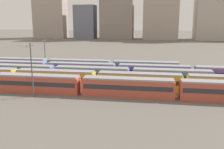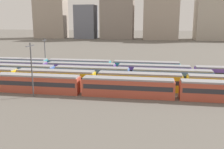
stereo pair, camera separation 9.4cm
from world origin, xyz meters
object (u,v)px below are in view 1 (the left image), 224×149
object	(u,v)px
train_track_2	(92,74)
catenary_pole_0	(32,67)
train_track_1	(97,80)
train_track_3	(193,73)
train_track_4	(79,66)
catenary_pole_1	(45,52)
train_track_0	(128,87)

from	to	relation	value
train_track_2	catenary_pole_0	xyz separation A→B (m)	(-8.52, -13.57, 3.96)
train_track_1	catenary_pole_0	distance (m)	14.27
train_track_1	train_track_3	world-z (taller)	same
train_track_2	train_track_4	world-z (taller)	same
train_track_3	catenary_pole_1	xyz separation A→B (m)	(-41.90, 8.17, 3.35)
train_track_2	train_track_1	bearing A→B (deg)	-65.75
train_track_2	train_track_4	bearing A→B (deg)	121.08
train_track_0	catenary_pole_1	size ratio (longest dim) A/B	9.93
catenary_pole_0	catenary_pole_1	world-z (taller)	catenary_pole_0
train_track_3	train_track_2	bearing A→B (deg)	-167.89
train_track_3	train_track_4	world-z (taller)	same
train_track_1	train_track_4	bearing A→B (deg)	118.90
train_track_1	catenary_pole_1	distance (m)	27.51
train_track_2	catenary_pole_0	distance (m)	16.50
train_track_0	catenary_pole_1	world-z (taller)	catenary_pole_1
train_track_1	train_track_3	xyz separation A→B (m)	(21.88, 10.40, 0.00)
catenary_pole_1	train_track_4	bearing A→B (deg)	-14.59
train_track_1	train_track_2	bearing A→B (deg)	114.25
train_track_4	catenary_pole_1	bearing A→B (deg)	165.41
train_track_2	catenary_pole_0	size ratio (longest dim) A/B	5.26
train_track_0	train_track_2	distance (m)	14.29
train_track_1	catenary_pole_1	xyz separation A→B (m)	(-20.02, 18.57, 3.35)
train_track_1	train_track_4	world-z (taller)	same
train_track_0	catenary_pole_1	xyz separation A→B (m)	(-27.48, 23.77, 3.35)
train_track_0	train_track_1	size ratio (longest dim) A/B	1.25
train_track_3	train_track_4	bearing A→B (deg)	170.32
train_track_0	train_track_2	bearing A→B (deg)	133.32
train_track_0	train_track_3	xyz separation A→B (m)	(14.42, 15.60, 0.00)
train_track_4	catenary_pole_0	distance (m)	24.39
catenary_pole_0	catenary_pole_1	size ratio (longest dim) A/B	1.13
catenary_pole_0	catenary_pole_1	bearing A→B (deg)	108.78
train_track_0	train_track_4	xyz separation A→B (m)	(-16.07, 20.80, -0.00)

